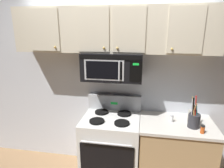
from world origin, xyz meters
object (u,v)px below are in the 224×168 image
Objects in this scene: salt_shaker at (172,118)px; spice_jar at (203,129)px; stove_range at (111,146)px; pepper_mill at (190,116)px; over_range_microwave at (113,66)px; utensil_crock_charcoal at (194,119)px.

spice_jar is (0.31, -0.23, 0.00)m from salt_shaker.
pepper_mill is at bearing 3.33° from stove_range.
over_range_microwave is at bearing 90.14° from stove_range.
spice_jar is at bearing -36.58° from salt_shaker.
stove_range is at bearing -89.86° from over_range_microwave.
stove_range reaches higher than spice_jar.
over_range_microwave is 1.00m from salt_shaker.
spice_jar is (0.08, -0.27, -0.03)m from pepper_mill.
over_range_microwave is at bearing 169.10° from utensil_crock_charcoal.
salt_shaker is (0.77, 0.02, 0.48)m from stove_range.
spice_jar is (0.07, -0.13, -0.06)m from utensil_crock_charcoal.
pepper_mill is 1.68× the size of spice_jar.
over_range_microwave is 7.85× the size of spice_jar.
spice_jar reaches higher than salt_shaker.
utensil_crock_charcoal is 4.04× the size of spice_jar.
spice_jar is at bearing -61.57° from utensil_crock_charcoal.
over_range_microwave is 1.17m from pepper_mill.
pepper_mill is 0.28m from spice_jar.
utensil_crock_charcoal reaches higher than spice_jar.
salt_shaker is at bearing -7.02° from over_range_microwave.
utensil_crock_charcoal reaches higher than stove_range.
over_range_microwave is at bearing 172.98° from salt_shaker.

